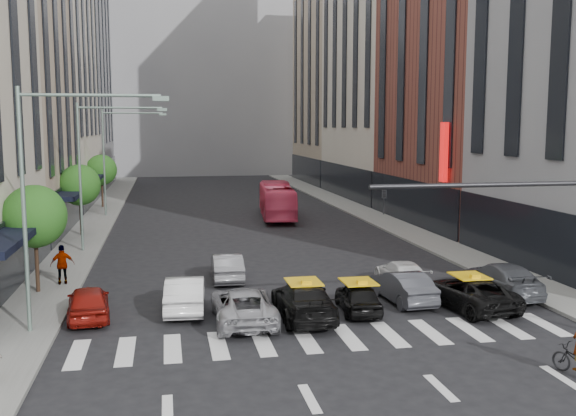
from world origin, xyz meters
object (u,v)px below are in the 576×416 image
streetlamp_near (50,177)px  car_white_front (185,293)px  streetlamp_mid (96,157)px  bus (277,201)px  car_red (88,302)px  taxi_center (358,297)px  pedestrian_far (62,265)px  taxi_left (304,300)px  streetlamp_far (115,148)px

streetlamp_near → car_white_front: streetlamp_near is taller
streetlamp_mid → car_white_front: (4.84, -13.89, -5.16)m
bus → car_red: bearing=71.1°
streetlamp_near → taxi_center: size_ratio=2.41×
car_red → streetlamp_near: bearing=53.9°
streetlamp_near → pedestrian_far: (-0.84, 7.28, -4.80)m
car_red → taxi_center: bearing=167.9°
streetlamp_mid → taxi_left: bearing=-59.1°
pedestrian_far → streetlamp_near: bearing=86.2°
car_red → taxi_center: 11.04m
pedestrian_far → car_red: bearing=97.5°
streetlamp_near → pedestrian_far: size_ratio=4.70×
taxi_left → taxi_center: (2.43, 0.44, -0.11)m
taxi_center → car_red: bearing=-0.9°
car_red → pedestrian_far: pedestrian_far is taller
streetlamp_near → car_red: (0.97, 1.68, -5.22)m
taxi_center → bus: (1.44, 28.05, 0.84)m
streetlamp_mid → taxi_center: (11.94, -15.47, -5.27)m
taxi_left → taxi_center: taxi_left is taller
streetlamp_mid → bus: (13.39, 12.58, -4.42)m
streetlamp_mid → taxi_center: bearing=-52.3°
pedestrian_far → car_white_front: bearing=127.3°
car_red → taxi_left: bearing=163.3°
streetlamp_mid → car_red: size_ratio=2.23×
streetlamp_mid → car_white_front: bearing=-70.8°
car_white_front → taxi_left: (4.67, -2.01, -0.00)m
taxi_center → pedestrian_far: bearing=-22.7°
streetlamp_far → taxi_left: size_ratio=1.75×
car_red → car_white_front: (3.88, 0.43, 0.06)m
streetlamp_mid → car_red: (0.97, -14.32, -5.22)m
car_white_front → bus: size_ratio=0.43×
streetlamp_near → bus: 31.87m
streetlamp_near → bus: bearing=64.9°
car_red → pedestrian_far: size_ratio=2.10×
streetlamp_near → taxi_left: size_ratio=1.75×
streetlamp_mid → taxi_left: streetlamp_mid is taller
car_white_front → streetlamp_near: bearing=27.3°
streetlamp_mid → pedestrian_far: size_ratio=4.70×
streetlamp_mid → car_red: 15.27m
streetlamp_mid → car_white_front: 15.59m
pedestrian_far → streetlamp_mid: bearing=-105.9°
car_red → car_white_front: 3.90m
streetlamp_far → taxi_left: 33.69m
taxi_center → bus: 28.10m
streetlamp_mid → pedestrian_far: 9.99m
streetlamp_far → car_red: bearing=-88.2°
car_red → bus: 29.64m
car_red → bus: bus is taller
car_white_front → taxi_center: (7.10, -1.58, -0.11)m
car_red → car_white_front: car_white_front is taller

